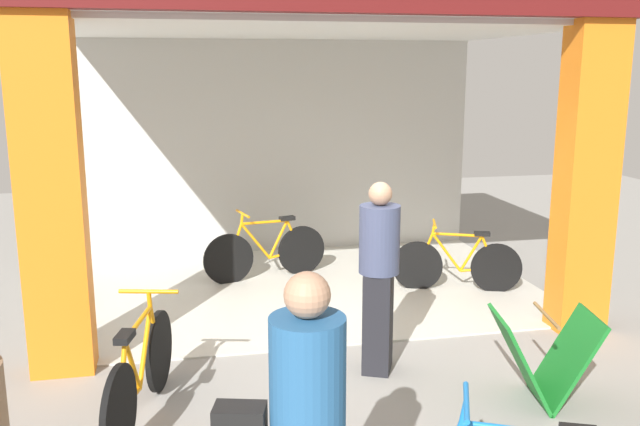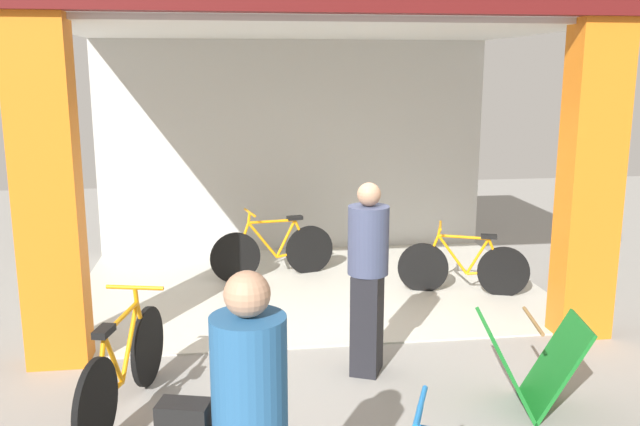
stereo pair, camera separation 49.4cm
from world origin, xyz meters
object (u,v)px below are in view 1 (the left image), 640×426
at_px(bicycle_inside_0, 266,252).
at_px(bicycle_inside_1, 457,264).
at_px(pedestrian_2, 379,274).
at_px(sandwich_board_sign, 543,358).
at_px(bicycle_parked_1, 141,374).

relative_size(bicycle_inside_0, bicycle_inside_1, 1.08).
xyz_separation_m(bicycle_inside_1, pedestrian_2, (-1.58, -1.92, 0.56)).
bearing_deg(pedestrian_2, sandwich_board_sign, -36.87).
bearing_deg(sandwich_board_sign, bicycle_parked_1, 173.76).
xyz_separation_m(bicycle_inside_1, bicycle_parked_1, (-3.62, -2.43, 0.04)).
bearing_deg(bicycle_inside_1, sandwich_board_sign, -98.94).
distance_m(bicycle_inside_0, sandwich_board_sign, 4.15).
height_order(bicycle_inside_0, sandwich_board_sign, bicycle_inside_0).
relative_size(bicycle_parked_1, pedestrian_2, 0.99).
distance_m(bicycle_inside_1, bicycle_parked_1, 4.36).
bearing_deg(sandwich_board_sign, bicycle_inside_1, 81.06).
bearing_deg(sandwich_board_sign, pedestrian_2, 143.13).
bearing_deg(sandwich_board_sign, bicycle_inside_0, 115.34).
xyz_separation_m(bicycle_inside_1, sandwich_board_sign, (-0.44, -2.78, 0.04)).
height_order(bicycle_inside_0, bicycle_parked_1, bicycle_parked_1).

